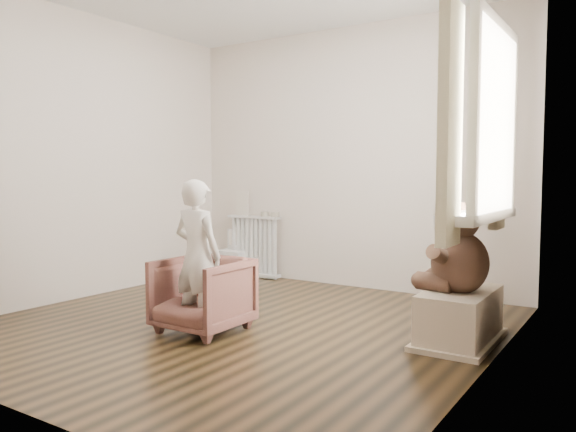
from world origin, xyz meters
The scene contains 18 objects.
floor centered at (0.00, 0.00, 0.00)m, with size 3.60×3.60×0.01m, color black.
back_wall centered at (0.00, 1.80, 1.30)m, with size 3.60×0.02×2.60m, color silver.
left_wall centered at (-1.80, 0.00, 1.30)m, with size 0.02×3.60×2.60m, color silver.
right_wall centered at (1.80, 0.00, 1.30)m, with size 0.02×3.60×2.60m, color silver.
window centered at (1.76, 0.30, 1.45)m, with size 0.03×0.90×1.10m, color white.
window_sill centered at (1.67, 0.30, 0.87)m, with size 0.22×1.10×0.06m, color silver.
curtain_left centered at (1.65, -0.27, 1.39)m, with size 0.06×0.26×1.30m, color beige.
curtain_right centered at (1.65, 0.87, 1.39)m, with size 0.06×0.26×1.30m, color beige.
radiator centered at (-1.09, 1.68, 0.39)m, with size 0.64×0.12×0.68m, color silver.
paper_doll centered at (-1.25, 1.68, 0.81)m, with size 0.16×0.01×0.27m, color beige.
tin_a centered at (-0.95, 1.68, 0.71)m, with size 0.09×0.09×0.05m, color #A59E8C.
tin_b centered at (-0.81, 1.68, 0.71)m, with size 0.09×0.09×0.05m, color #A59E8C.
toy_vanity centered at (-1.37, 1.65, 0.28)m, with size 0.33×0.23×0.51m, color silver.
armchair centered at (-0.11, -0.28, 0.27)m, with size 0.57×0.59×0.54m, color brown.
child centered at (-0.11, -0.33, 0.56)m, with size 0.39×0.26×1.08m, color white.
toy_bench centered at (1.52, 0.46, 0.20)m, with size 0.40×0.75×0.35m, color beige.
teddy_bear centered at (1.52, 0.42, 0.67)m, with size 0.49×0.38×0.60m, color #372317, non-canonical shape.
plush_cat centered at (1.66, 0.58, 1.00)m, with size 0.15×0.24×0.20m, color slate, non-canonical shape.
Camera 1 is at (2.57, -3.28, 1.12)m, focal length 35.00 mm.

